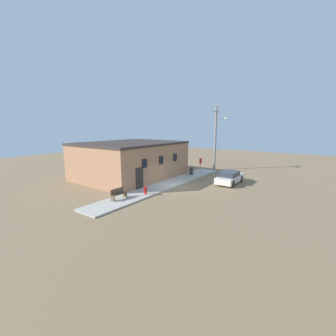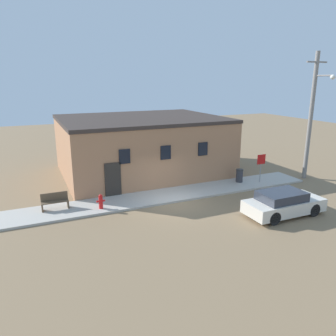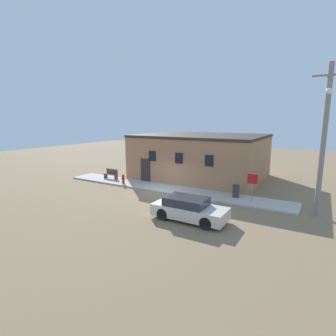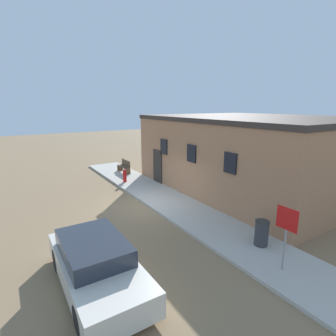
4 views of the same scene
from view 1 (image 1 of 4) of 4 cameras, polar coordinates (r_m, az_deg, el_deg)
ground_plane at (r=23.36m, az=2.23°, el=-4.80°), size 80.00×80.00×0.00m
sidewalk at (r=24.01m, az=-0.22°, el=-4.21°), size 20.18×2.45×0.13m
brick_building at (r=27.73m, az=-9.44°, el=2.05°), size 11.80×9.38×4.31m
fire_hydrant at (r=20.40m, az=-5.79°, el=-5.54°), size 0.47×0.23×0.82m
stop_sign at (r=29.45m, az=8.26°, el=1.29°), size 0.67×0.06×1.97m
bench at (r=19.47m, az=-12.48°, el=-6.46°), size 1.43×0.44×0.91m
trash_bin at (r=28.80m, az=5.93°, el=-0.72°), size 0.50×0.50×0.91m
utility_pole at (r=32.54m, az=12.05°, el=7.67°), size 1.80×1.72×8.89m
parked_car at (r=25.52m, az=15.40°, el=-2.34°), size 4.33×1.80×1.34m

